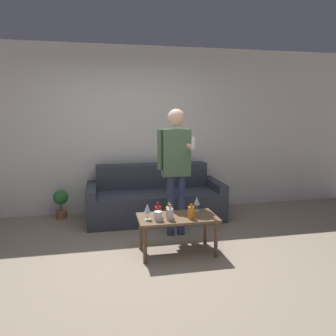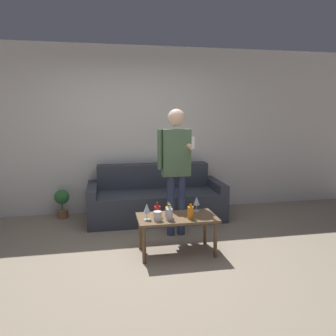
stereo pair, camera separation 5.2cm
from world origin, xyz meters
name	(u,v)px [view 1 (the left image)]	position (x,y,z in m)	size (l,w,h in m)	color
ground_plane	(151,267)	(0.00, 0.00, 0.00)	(16.00, 16.00, 0.00)	gray
wall_back	(131,131)	(0.00, 2.15, 1.35)	(8.00, 0.06, 2.70)	silver
couch	(155,199)	(0.32, 1.66, 0.30)	(2.07, 0.87, 0.82)	#383D47
coffee_table	(177,221)	(0.36, 0.29, 0.39)	(0.92, 0.49, 0.45)	brown
bottle_orange	(158,211)	(0.13, 0.32, 0.52)	(0.08, 0.08, 0.17)	#B21E1E
bottle_green	(169,212)	(0.26, 0.28, 0.52)	(0.08, 0.08, 0.17)	yellow
bottle_dark	(191,212)	(0.49, 0.18, 0.53)	(0.07, 0.07, 0.20)	orange
bottle_yellow	(170,214)	(0.25, 0.18, 0.52)	(0.08, 0.08, 0.18)	silver
wine_glass_near	(147,209)	(0.00, 0.24, 0.58)	(0.08, 0.08, 0.19)	silver
wine_glass_far	(197,201)	(0.64, 0.45, 0.57)	(0.08, 0.08, 0.18)	silver
cup_on_table	(158,216)	(0.11, 0.18, 0.50)	(0.09, 0.09, 0.11)	white
person_standing_front	(176,160)	(0.47, 0.87, 1.02)	(0.43, 0.42, 1.69)	navy
potted_plant	(61,201)	(-1.13, 1.92, 0.28)	(0.23, 0.23, 0.46)	#936042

